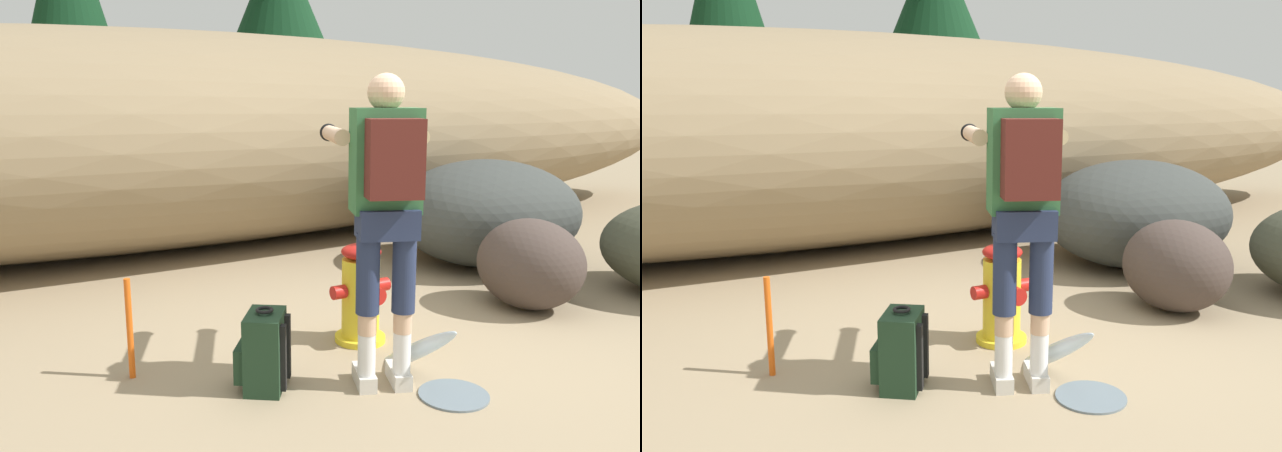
{
  "view_description": "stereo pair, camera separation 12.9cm",
  "coord_description": "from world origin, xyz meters",
  "views": [
    {
      "loc": [
        -2.37,
        -2.98,
        1.6
      ],
      "look_at": [
        -0.28,
        0.66,
        0.75
      ],
      "focal_mm": 35.36,
      "sensor_mm": 36.0,
      "label": 1
    },
    {
      "loc": [
        -2.26,
        -3.04,
        1.6
      ],
      "look_at": [
        -0.28,
        0.66,
        0.75
      ],
      "focal_mm": 35.36,
      "sensor_mm": 36.0,
      "label": 2
    }
  ],
  "objects": [
    {
      "name": "boulder_small",
      "position": [
        1.38,
        0.29,
        0.35
      ],
      "size": [
        0.8,
        0.89,
        0.7
      ],
      "primitive_type": "ellipsoid",
      "rotation": [
        0.0,
        0.0,
        1.63
      ],
      "color": "#443732",
      "rests_on": "ground_plane"
    },
    {
      "name": "dirt_embankment",
      "position": [
        0.0,
        3.81,
        1.16
      ],
      "size": [
        16.21,
        3.2,
        2.31
      ],
      "primitive_type": "ellipsoid",
      "color": "#897556",
      "rests_on": "ground_plane"
    },
    {
      "name": "fire_hydrant",
      "position": [
        -0.14,
        0.36,
        0.33
      ],
      "size": [
        0.43,
        0.39,
        0.72
      ],
      "color": "yellow",
      "rests_on": "ground_plane"
    },
    {
      "name": "ground_plane",
      "position": [
        0.0,
        0.0,
        -0.02
      ],
      "size": [
        56.0,
        56.0,
        0.04
      ],
      "primitive_type": "cube",
      "color": "#998466"
    },
    {
      "name": "spare_backpack",
      "position": [
        -1.0,
        0.04,
        0.22
      ],
      "size": [
        0.36,
        0.36,
        0.47
      ],
      "rotation": [
        0.0,
        0.0,
        2.53
      ],
      "color": "#1E3823",
      "rests_on": "ground_plane"
    },
    {
      "name": "hydrant_water_jet",
      "position": [
        -0.14,
        -0.25,
        0.1
      ],
      "size": [
        0.39,
        0.98,
        0.59
      ],
      "color": "silver",
      "rests_on": "ground_plane"
    },
    {
      "name": "boulder_large",
      "position": [
        2.04,
        1.45,
        0.51
      ],
      "size": [
        2.1,
        1.98,
        1.03
      ],
      "primitive_type": "ellipsoid",
      "rotation": [
        0.0,
        0.0,
        1.38
      ],
      "color": "#3A3E3B",
      "rests_on": "ground_plane"
    },
    {
      "name": "utility_worker",
      "position": [
        -0.4,
        -0.24,
        1.11
      ],
      "size": [
        0.74,
        1.04,
        1.73
      ],
      "rotation": [
        0.0,
        0.0,
        1.17
      ],
      "color": "beige",
      "rests_on": "ground_plane"
    },
    {
      "name": "survey_stake",
      "position": [
        -1.61,
        0.55,
        0.3
      ],
      "size": [
        0.04,
        0.04,
        0.6
      ],
      "primitive_type": "cylinder",
      "color": "#E55914",
      "rests_on": "ground_plane"
    }
  ]
}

